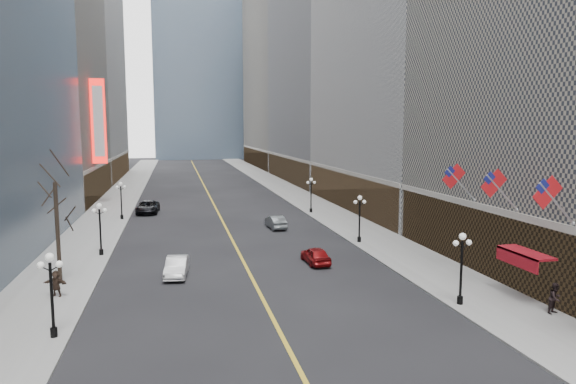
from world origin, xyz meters
name	(u,v)px	position (x,y,z in m)	size (l,w,h in m)	color
sidewalk_east	(319,208)	(14.00, 70.00, 0.07)	(6.00, 230.00, 0.15)	gray
sidewalk_west	(107,215)	(-14.00, 70.00, 0.07)	(6.00, 230.00, 0.15)	gray
lane_line	(212,201)	(0.00, 80.00, 0.01)	(0.25, 200.00, 0.02)	gold
bldg_east_c	(346,64)	(29.88, 106.00, 24.18)	(26.60, 40.60, 48.80)	gray
bldg_east_d	(298,58)	(29.90, 149.00, 31.17)	(26.60, 46.60, 62.80)	gray
bldg_west_c	(1,31)	(-29.88, 87.00, 25.19)	(26.60, 30.60, 50.80)	gray
bldg_west_d	(50,7)	(-29.92, 121.00, 36.17)	(26.60, 38.60, 72.80)	silver
streetlamp_east_1	(462,261)	(11.80, 30.00, 2.90)	(1.26, 0.44, 4.52)	black
streetlamp_east_2	(360,214)	(11.80, 48.00, 2.90)	(1.26, 0.44, 4.52)	black
streetlamp_east_3	(311,191)	(11.80, 66.00, 2.90)	(1.26, 0.44, 4.52)	black
streetlamp_west_1	(51,286)	(-11.80, 30.00, 2.90)	(1.26, 0.44, 4.52)	black
streetlamp_west_2	(100,224)	(-11.80, 48.00, 2.90)	(1.26, 0.44, 4.52)	black
streetlamp_west_3	(121,196)	(-11.80, 66.00, 2.90)	(1.26, 0.44, 4.52)	black
flag_3	(550,195)	(15.31, 27.00, 7.29)	(2.87, 0.12, 2.87)	#B2B2B7
flag_4	(496,186)	(15.31, 32.00, 7.29)	(2.87, 0.12, 2.87)	#B2B2B7
flag_5	(456,178)	(15.31, 37.00, 7.29)	(2.87, 0.12, 2.87)	#B2B2B7
awning_c	(523,255)	(16.11, 30.00, 3.08)	(1.40, 4.00, 0.93)	maroon
theatre_marquee	(99,121)	(-15.88, 80.00, 12.00)	(2.00, 0.55, 12.00)	red
tree_west_far	(56,198)	(-13.50, 40.00, 6.24)	(3.60, 3.60, 7.92)	#2D231C
car_nb_mid	(177,267)	(-5.43, 40.59, 0.72)	(1.53, 4.38, 1.44)	#B8B8BA
car_nb_far	(148,207)	(-9.00, 70.68, 0.80)	(2.67, 5.79, 1.61)	black
car_sb_mid	(316,255)	(5.71, 41.78, 0.70)	(1.65, 4.10, 1.40)	maroon
car_sb_far	(276,222)	(5.36, 57.07, 0.72)	(1.52, 4.37, 1.44)	#53595B
ped_east_walk	(555,298)	(16.40, 27.33, 1.08)	(0.90, 0.49, 1.85)	black
ped_west_far	(56,283)	(-13.12, 37.01, 1.01)	(1.60, 0.46, 1.73)	#2F221A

